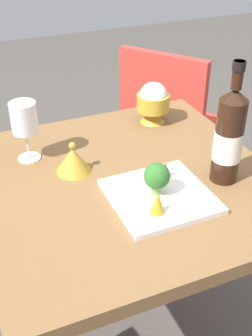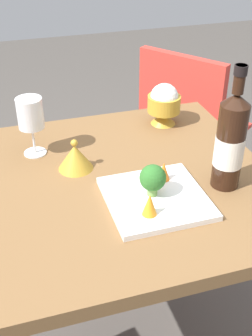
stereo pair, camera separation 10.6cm
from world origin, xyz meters
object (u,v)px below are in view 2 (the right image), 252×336
object	(u,v)px
rice_bowl	(164,103)
serving_plate	(156,198)
wine_glass	(30,115)
carrot_garnish_right	(164,171)
carrot_garnish_left	(150,204)
chair_near_window	(187,120)
broccoli_floret	(153,178)
wine_bottle	(230,142)
rice_bowl_lid	(75,157)

from	to	relation	value
rice_bowl	serving_plate	bearing A→B (deg)	156.40
wine_glass	serving_plate	size ratio (longest dim) A/B	0.71
carrot_garnish_right	carrot_garnish_left	bearing A→B (deg)	146.82
chair_near_window	carrot_garnish_right	distance (m)	0.87
rice_bowl	broccoli_floret	world-z (taller)	rice_bowl
serving_plate	broccoli_floret	xyz separation A→B (m)	(0.01, 0.01, 0.06)
chair_near_window	wine_glass	size ratio (longest dim) A/B	4.75
rice_bowl	chair_near_window	bearing A→B (deg)	-35.49
chair_near_window	wine_bottle	size ratio (longest dim) A/B	2.54
broccoli_floret	rice_bowl	bearing A→B (deg)	-24.91
wine_bottle	rice_bowl	distance (m)	0.39
chair_near_window	rice_bowl	size ratio (longest dim) A/B	6.00
rice_bowl	serving_plate	xyz separation A→B (m)	(-0.40, 0.18, -0.07)
chair_near_window	wine_glass	world-z (taller)	wine_glass
wine_glass	serving_plate	xyz separation A→B (m)	(-0.33, -0.27, -0.12)
chair_near_window	wine_bottle	xyz separation A→B (m)	(-0.78, 0.25, 0.35)
wine_bottle	carrot_garnish_right	bearing A→B (deg)	72.51
wine_bottle	carrot_garnish_left	world-z (taller)	wine_bottle
broccoli_floret	carrot_garnish_right	bearing A→B (deg)	-42.54
serving_plate	broccoli_floret	bearing A→B (deg)	44.44
wine_glass	broccoli_floret	size ratio (longest dim) A/B	2.09
wine_bottle	wine_glass	size ratio (longest dim) A/B	1.87
wine_glass	broccoli_floret	distance (m)	0.42
carrot_garnish_left	rice_bowl	bearing A→B (deg)	-24.78
serving_plate	broccoli_floret	world-z (taller)	broccoli_floret
serving_plate	carrot_garnish_left	size ratio (longest dim) A/B	4.39
chair_near_window	rice_bowl	xyz separation A→B (m)	(-0.39, 0.28, 0.29)
chair_near_window	wine_bottle	distance (m)	0.89
wine_bottle	broccoli_floret	xyz separation A→B (m)	(-0.01, 0.21, -0.07)
rice_bowl_lid	broccoli_floret	bearing A→B (deg)	-142.46
wine_glass	chair_near_window	bearing A→B (deg)	-57.34
serving_plate	carrot_garnish_left	distance (m)	0.08
carrot_garnish_left	carrot_garnish_right	distance (m)	0.16
chair_near_window	rice_bowl	bearing A→B (deg)	-71.66
rice_bowl_lid	chair_near_window	bearing A→B (deg)	-46.86
chair_near_window	rice_bowl	world-z (taller)	rice_bowl
carrot_garnish_left	carrot_garnish_right	xyz separation A→B (m)	(0.13, -0.08, -0.00)
rice_bowl_lid	carrot_garnish_right	xyz separation A→B (m)	(-0.15, -0.21, 0.00)
chair_near_window	carrot_garnish_right	xyz separation A→B (m)	(-0.73, 0.41, 0.25)
chair_near_window	broccoli_floret	xyz separation A→B (m)	(-0.78, 0.46, 0.28)
wine_bottle	rice_bowl_lid	size ratio (longest dim) A/B	3.34
wine_bottle	rice_bowl	bearing A→B (deg)	3.90
rice_bowl_lid	rice_bowl	bearing A→B (deg)	-60.73
rice_bowl	carrot_garnish_left	xyz separation A→B (m)	(-0.47, 0.22, -0.03)
carrot_garnish_left	carrot_garnish_right	size ratio (longest dim) A/B	1.12
wine_bottle	wine_glass	distance (m)	0.57
rice_bowl_lid	carrot_garnish_left	distance (m)	0.30
carrot_garnish_right	chair_near_window	bearing A→B (deg)	-29.31
wine_bottle	rice_bowl	xyz separation A→B (m)	(0.39, 0.03, -0.06)
carrot_garnish_left	carrot_garnish_right	world-z (taller)	carrot_garnish_left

